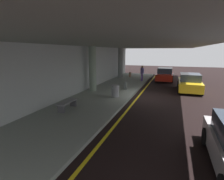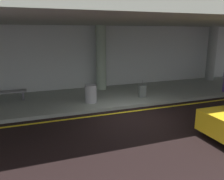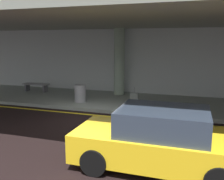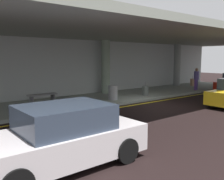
{
  "view_description": "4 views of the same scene",
  "coord_description": "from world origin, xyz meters",
  "px_view_note": "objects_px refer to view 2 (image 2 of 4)",
  "views": [
    {
      "loc": [
        -13.28,
        -1.83,
        3.4
      ],
      "look_at": [
        -1.71,
        2.21,
        0.72
      ],
      "focal_mm": 28.57,
      "sensor_mm": 36.0,
      "label": 1
    },
    {
      "loc": [
        -4.06,
        -8.28,
        3.4
      ],
      "look_at": [
        -0.48,
        1.4,
        0.85
      ],
      "focal_mm": 37.32,
      "sensor_mm": 36.0,
      "label": 2
    },
    {
      "loc": [
        3.97,
        -9.13,
        3.05
      ],
      "look_at": [
        0.25,
        2.4,
        0.78
      ],
      "focal_mm": 41.0,
      "sensor_mm": 36.0,
      "label": 3
    },
    {
      "loc": [
        -10.49,
        -9.25,
        2.61
      ],
      "look_at": [
        -1.77,
        1.58,
        0.81
      ],
      "focal_mm": 40.06,
      "sensor_mm": 36.0,
      "label": 4
    }
  ],
  "objects_px": {
    "support_column_far_left": "(101,58)",
    "support_column_left_mid": "(212,54)",
    "trash_bin_steel": "(91,94)",
    "suitcase_upright_secondary": "(142,91)",
    "bench_metal": "(9,94)"
  },
  "relations": [
    {
      "from": "suitcase_upright_secondary",
      "to": "bench_metal",
      "type": "height_order",
      "value": "suitcase_upright_secondary"
    },
    {
      "from": "support_column_far_left",
      "to": "suitcase_upright_secondary",
      "type": "relative_size",
      "value": 4.06
    },
    {
      "from": "suitcase_upright_secondary",
      "to": "support_column_left_mid",
      "type": "bearing_deg",
      "value": 18.09
    },
    {
      "from": "support_column_left_mid",
      "to": "bench_metal",
      "type": "height_order",
      "value": "support_column_left_mid"
    },
    {
      "from": "support_column_far_left",
      "to": "suitcase_upright_secondary",
      "type": "height_order",
      "value": "support_column_far_left"
    },
    {
      "from": "trash_bin_steel",
      "to": "support_column_left_mid",
      "type": "bearing_deg",
      "value": 14.45
    },
    {
      "from": "support_column_left_mid",
      "to": "trash_bin_steel",
      "type": "height_order",
      "value": "support_column_left_mid"
    },
    {
      "from": "suitcase_upright_secondary",
      "to": "bench_metal",
      "type": "relative_size",
      "value": 0.56
    },
    {
      "from": "support_column_far_left",
      "to": "bench_metal",
      "type": "relative_size",
      "value": 2.28
    },
    {
      "from": "bench_metal",
      "to": "support_column_left_mid",
      "type": "bearing_deg",
      "value": 3.23
    },
    {
      "from": "bench_metal",
      "to": "trash_bin_steel",
      "type": "xyz_separation_m",
      "value": [
        3.66,
        -1.66,
        0.07
      ]
    },
    {
      "from": "trash_bin_steel",
      "to": "support_column_far_left",
      "type": "bearing_deg",
      "value": 61.62
    },
    {
      "from": "suitcase_upright_secondary",
      "to": "bench_metal",
      "type": "xyz_separation_m",
      "value": [
        -6.38,
        1.69,
        0.04
      ]
    },
    {
      "from": "bench_metal",
      "to": "support_column_far_left",
      "type": "bearing_deg",
      "value": 8.4
    },
    {
      "from": "support_column_far_left",
      "to": "support_column_left_mid",
      "type": "bearing_deg",
      "value": 0.0
    }
  ]
}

